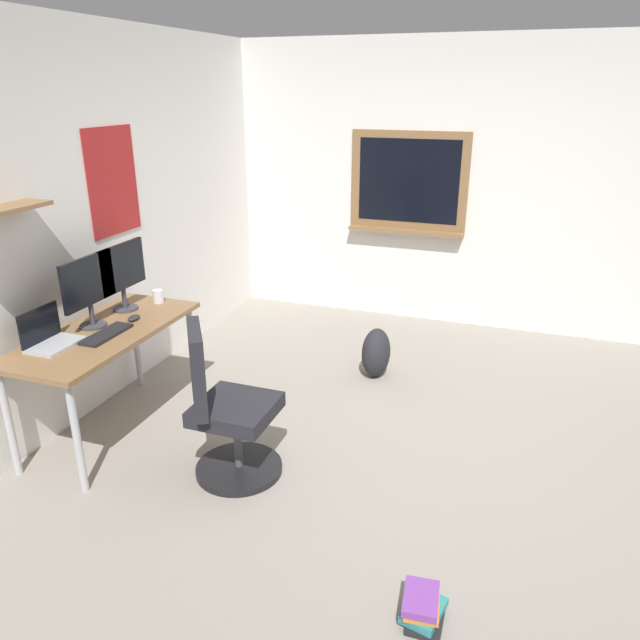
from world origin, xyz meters
The scene contains 13 objects.
ground_plane centered at (0.00, 0.00, 0.00)m, with size 5.20×5.20×0.00m, color gray.
wall_back centered at (-0.01, 2.45, 1.30)m, with size 5.00×0.30×2.60m.
wall_right centered at (2.45, 0.03, 1.30)m, with size 0.22×5.00×2.60m.
desk centered at (-0.39, 2.07, 0.65)m, with size 1.35×0.61×0.73m.
office_chair centered at (-0.57, 1.12, 0.41)m, with size 0.56×0.57×0.95m.
laptop centered at (-0.69, 2.21, 0.78)m, with size 0.31×0.21×0.23m.
monitor_primary centered at (-0.36, 2.16, 1.00)m, with size 0.46×0.17×0.46m.
monitor_secondary centered at (-0.02, 2.16, 1.00)m, with size 0.46×0.17×0.46m.
keyboard centered at (-0.46, 1.99, 0.74)m, with size 0.37×0.13×0.02m, color black.
computer_mouse centered at (-0.18, 1.99, 0.74)m, with size 0.10×0.06×0.03m, color #262628.
coffee_mug centered at (0.18, 2.04, 0.77)m, with size 0.08×0.08×0.09m, color silver.
backpack centered at (1.00, 0.63, 0.20)m, with size 0.32×0.22×0.40m, color #232328.
book_stack_on_floor centered at (-1.25, -0.18, 0.06)m, with size 0.24×0.20×0.12m.
Camera 1 is at (-3.27, -0.43, 2.18)m, focal length 33.96 mm.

